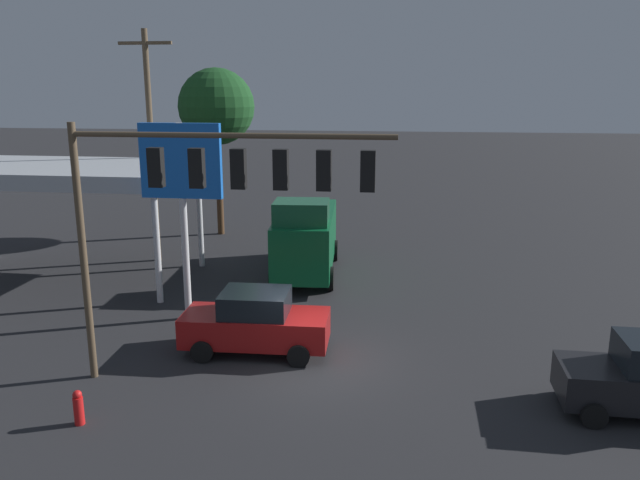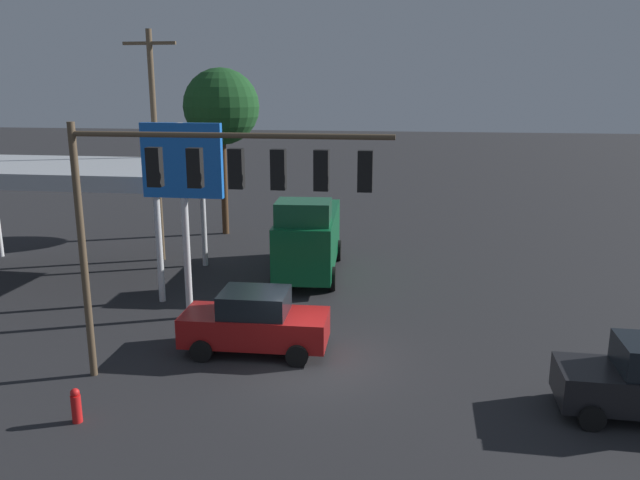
% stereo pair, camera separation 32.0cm
% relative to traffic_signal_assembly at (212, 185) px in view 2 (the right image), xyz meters
% --- Properties ---
extents(ground_plane, '(200.00, 200.00, 0.00)m').
position_rel_traffic_signal_assembly_xyz_m(ground_plane, '(-2.20, -1.74, -5.47)').
color(ground_plane, '#262628').
extents(traffic_signal_assembly, '(8.35, 0.43, 7.02)m').
position_rel_traffic_signal_assembly_xyz_m(traffic_signal_assembly, '(0.00, 0.00, 0.00)').
color(traffic_signal_assembly, brown).
rests_on(traffic_signal_assembly, ground).
extents(utility_pole, '(2.40, 0.26, 10.33)m').
position_rel_traffic_signal_assembly_xyz_m(utility_pole, '(6.52, -11.77, -0.01)').
color(utility_pole, brown).
rests_on(utility_pole, ground).
extents(gas_station_canopy, '(11.37, 6.21, 4.80)m').
position_rel_traffic_signal_assembly_xyz_m(gas_station_canopy, '(9.30, -8.69, -1.02)').
color(gas_station_canopy, '#B2B7BC').
rests_on(gas_station_canopy, ground).
extents(price_sign, '(2.75, 0.27, 6.75)m').
position_rel_traffic_signal_assembly_xyz_m(price_sign, '(2.57, -4.68, -0.35)').
color(price_sign, silver).
rests_on(price_sign, ground).
extents(delivery_truck, '(2.94, 6.95, 3.58)m').
position_rel_traffic_signal_assembly_xyz_m(delivery_truck, '(-0.68, -10.40, -3.77)').
color(delivery_truck, '#0C592D').
rests_on(delivery_truck, ground).
extents(sedan_waiting, '(4.46, 2.17, 1.93)m').
position_rel_traffic_signal_assembly_xyz_m(sedan_waiting, '(-0.43, -2.24, -4.51)').
color(sedan_waiting, maroon).
rests_on(sedan_waiting, ground).
extents(street_tree, '(4.02, 4.02, 8.89)m').
position_rel_traffic_signal_assembly_xyz_m(street_tree, '(5.18, -17.44, 1.38)').
color(street_tree, '#4C331E').
rests_on(street_tree, ground).
extents(fire_hydrant, '(0.24, 0.24, 0.88)m').
position_rel_traffic_signal_assembly_xyz_m(fire_hydrant, '(2.79, 2.47, -5.03)').
color(fire_hydrant, red).
rests_on(fire_hydrant, ground).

